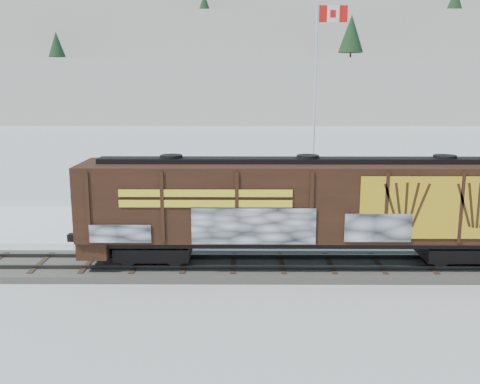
{
  "coord_description": "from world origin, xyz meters",
  "views": [
    {
      "loc": [
        0.4,
        -21.1,
        7.61
      ],
      "look_at": [
        0.25,
        3.0,
        2.68
      ],
      "focal_mm": 40.0,
      "sensor_mm": 36.0,
      "label": 1
    }
  ],
  "objects_px": {
    "hopper_railcar": "(307,204)",
    "flagpole": "(316,130)",
    "car_dark": "(306,207)",
    "car_silver": "(184,216)",
    "car_white": "(232,212)"
  },
  "relations": [
    {
      "from": "hopper_railcar",
      "to": "flagpole",
      "type": "bearing_deg",
      "value": 81.06
    },
    {
      "from": "flagpole",
      "to": "car_dark",
      "type": "relative_size",
      "value": 2.43
    },
    {
      "from": "hopper_railcar",
      "to": "car_dark",
      "type": "height_order",
      "value": "hopper_railcar"
    },
    {
      "from": "car_silver",
      "to": "car_white",
      "type": "bearing_deg",
      "value": -61.83
    },
    {
      "from": "hopper_railcar",
      "to": "car_silver",
      "type": "height_order",
      "value": "hopper_railcar"
    },
    {
      "from": "car_silver",
      "to": "car_white",
      "type": "distance_m",
      "value": 2.59
    },
    {
      "from": "hopper_railcar",
      "to": "flagpole",
      "type": "height_order",
      "value": "flagpole"
    },
    {
      "from": "car_white",
      "to": "car_dark",
      "type": "xyz_separation_m",
      "value": [
        4.18,
        1.54,
        -0.07
      ]
    },
    {
      "from": "hopper_railcar",
      "to": "car_white",
      "type": "bearing_deg",
      "value": 115.52
    },
    {
      "from": "flagpole",
      "to": "car_dark",
      "type": "xyz_separation_m",
      "value": [
        -1.07,
        -4.77,
        -3.9
      ]
    },
    {
      "from": "hopper_railcar",
      "to": "flagpole",
      "type": "xyz_separation_m",
      "value": [
        2.05,
        13.02,
        1.85
      ]
    },
    {
      "from": "car_white",
      "to": "car_dark",
      "type": "relative_size",
      "value": 0.96
    },
    {
      "from": "flagpole",
      "to": "car_silver",
      "type": "bearing_deg",
      "value": -136.94
    },
    {
      "from": "flagpole",
      "to": "car_silver",
      "type": "xyz_separation_m",
      "value": [
        -7.69,
        -7.18,
        -3.82
      ]
    },
    {
      "from": "car_silver",
      "to": "car_dark",
      "type": "xyz_separation_m",
      "value": [
        6.62,
        2.41,
        -0.08
      ]
    }
  ]
}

